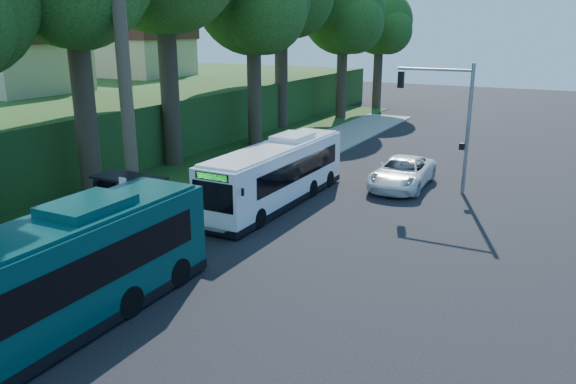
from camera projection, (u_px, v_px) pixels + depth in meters
The scene contains 14 objects.
ground at pixel (304, 237), 24.42m from camera, with size 140.00×140.00×0.00m, color black.
sidewalk at pixel (171, 211), 27.64m from camera, with size 4.50×70.00×0.12m, color gray.
red_curb at pixel (153, 246), 23.22m from camera, with size 0.25×30.00×0.13m, color maroon.
grass_verge at pixel (150, 175), 34.44m from camera, with size 8.00×70.00×0.06m, color #234719.
bus_shelter at pixel (128, 192), 24.70m from camera, with size 3.20×1.51×2.55m.
stop_sign_pole at pixel (125, 205), 21.98m from camera, with size 0.35×0.06×3.17m.
traffic_signal_pole at pixel (450, 112), 29.99m from camera, with size 4.10×0.30×7.00m.
hillside_backdrop at pixel (107, 104), 48.25m from camera, with size 24.00×60.00×8.80m.
tree_2 at pixel (254, 2), 40.33m from camera, with size 8.82×8.40×15.12m.
tree_4 at pixel (344, 17), 53.93m from camera, with size 8.40×8.00×14.14m.
tree_5 at pixel (380, 25), 60.51m from camera, with size 7.35×7.00×12.86m.
white_bus at pixel (277, 173), 28.64m from camera, with size 2.46×11.16×3.32m.
teal_bus at pixel (41, 282), 15.90m from camera, with size 2.76×12.45×3.70m.
pickup at pixel (402, 173), 31.81m from camera, with size 2.78×6.02×1.67m, color white.
Camera 1 is at (9.99, -20.59, 8.76)m, focal length 35.00 mm.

